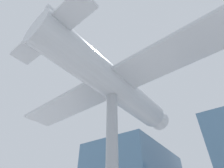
% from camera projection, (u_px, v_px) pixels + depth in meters
% --- Properties ---
extents(support_pylon_central, '(0.59, 0.59, 7.27)m').
position_uv_depth(support_pylon_central, '(112.00, 163.00, 7.88)').
color(support_pylon_central, '#999EA3').
rests_on(support_pylon_central, ground_plane).
extents(suspended_airplane, '(16.31, 12.13, 2.74)m').
position_uv_depth(suspended_airplane, '(115.00, 86.00, 10.84)').
color(suspended_airplane, '#B2B7BC').
rests_on(suspended_airplane, support_pylon_central).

